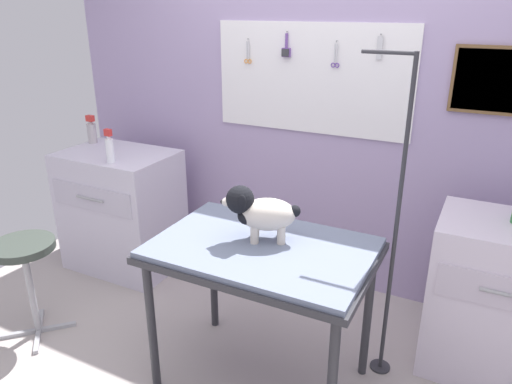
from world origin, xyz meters
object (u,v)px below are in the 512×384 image
grooming_arm (393,239)px  stool (25,259)px  grooming_table (262,259)px  cabinet_right (498,299)px  counter_left (122,210)px  pump_bottle_white (110,148)px  dog (260,212)px

grooming_arm → stool: 2.06m
grooming_table → cabinet_right: cabinet_right is taller
counter_left → grooming_arm: bearing=-7.6°
grooming_table → cabinet_right: bearing=31.6°
pump_bottle_white → grooming_arm: bearing=-2.3°
stool → grooming_table: bearing=10.7°
pump_bottle_white → dog: bearing=-17.1°
counter_left → stool: (0.08, -0.91, 0.06)m
stool → pump_bottle_white: size_ratio=2.68×
grooming_arm → stool: size_ratio=2.76×
grooming_table → grooming_arm: bearing=34.6°
cabinet_right → pump_bottle_white: 2.48m
counter_left → grooming_table: bearing=-23.5°
stool → pump_bottle_white: bearing=85.7°
grooming_table → stool: grooming_table is taller
dog → grooming_arm: bearing=29.3°
dog → cabinet_right: size_ratio=0.43×
grooming_arm → cabinet_right: 0.69m
dog → stool: (-1.36, -0.31, -0.45)m
dog → counter_left: (-1.44, 0.60, -0.51)m
grooming_arm → pump_bottle_white: 1.90m
grooming_table → grooming_arm: 0.66m
dog → cabinet_right: bearing=28.8°
dog → grooming_table: bearing=-51.6°
cabinet_right → stool: cabinet_right is taller
grooming_arm → counter_left: size_ratio=1.89×
counter_left → stool: 0.91m
dog → cabinet_right: 1.36m
grooming_arm → cabinet_right: bearing=28.2°
grooming_arm → dog: bearing=-150.7°
cabinet_right → grooming_table: bearing=-148.4°
grooming_arm → pump_bottle_white: size_ratio=7.40×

